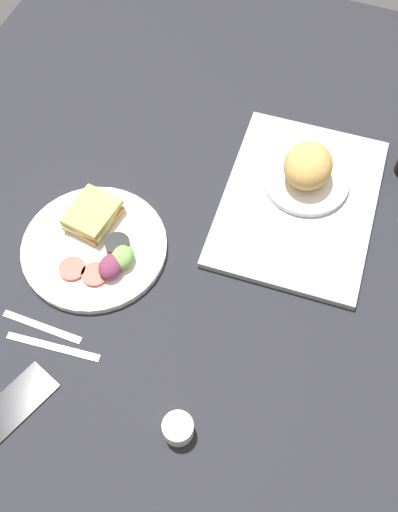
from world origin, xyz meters
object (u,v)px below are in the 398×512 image
at_px(espresso_cup, 178,429).
at_px(fork, 42,327).
at_px(serving_tray, 299,201).
at_px(knife, 53,347).
at_px(bread_plate_near, 307,171).
at_px(plate_with_salad, 97,243).
at_px(cell_phone, 18,401).

height_order(espresso_cup, fork, espresso_cup).
bearing_deg(fork, serving_tray, 50.20).
distance_m(espresso_cup, knife, 0.29).
xyz_separation_m(bread_plate_near, knife, (0.55, -0.35, -0.05)).
xyz_separation_m(bread_plate_near, espresso_cup, (0.61, -0.07, -0.04)).
relative_size(serving_tray, knife, 2.37).
distance_m(plate_with_salad, fork, 0.21).
bearing_deg(knife, plate_with_salad, 88.40).
relative_size(plate_with_salad, cell_phone, 2.14).
height_order(espresso_cup, knife, espresso_cup).
xyz_separation_m(serving_tray, knife, (0.50, -0.36, -0.01)).
bearing_deg(bread_plate_near, fork, -37.23).
bearing_deg(serving_tray, fork, -40.29).
distance_m(bread_plate_near, plate_with_salad, 0.48).
distance_m(bread_plate_near, fork, 0.65).
bearing_deg(cell_phone, espresso_cup, 121.35).
bearing_deg(serving_tray, bread_plate_near, -177.62).
height_order(knife, cell_phone, cell_phone).
xyz_separation_m(serving_tray, cell_phone, (0.61, -0.37, -0.00)).
distance_m(serving_tray, knife, 0.61).
bearing_deg(bread_plate_near, serving_tray, 2.38).
bearing_deg(plate_with_salad, bread_plate_near, 130.11).
xyz_separation_m(plate_with_salad, cell_phone, (0.36, 0.01, -0.01)).
distance_m(plate_with_salad, knife, 0.24).
bearing_deg(espresso_cup, plate_with_salad, -135.00).
xyz_separation_m(serving_tray, plate_with_salad, (0.26, -0.37, 0.01)).
bearing_deg(espresso_cup, bread_plate_near, 173.81).
relative_size(espresso_cup, cell_phone, 0.39).
xyz_separation_m(espresso_cup, knife, (-0.07, -0.29, -0.02)).
distance_m(bread_plate_near, espresso_cup, 0.62).
relative_size(serving_tray, plate_with_salad, 1.46).
bearing_deg(knife, fork, 137.67).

